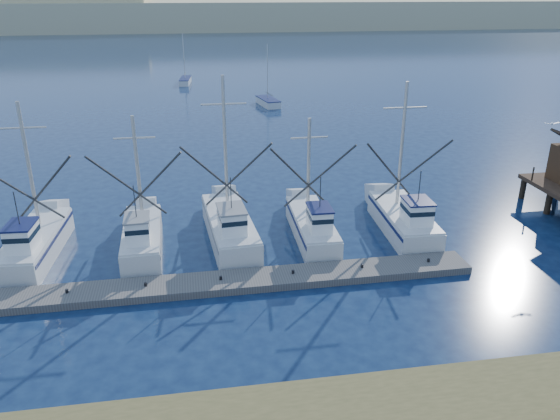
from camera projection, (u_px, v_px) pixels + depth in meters
name	position (u px, v px, depth m)	size (l,w,h in m)	color
ground	(339.00, 333.00, 25.85)	(500.00, 500.00, 0.00)	#0C1836
floating_dock	(184.00, 286.00, 29.42)	(32.35, 2.16, 0.43)	#5B5752
dune_ridge	(202.00, 14.00, 215.64)	(360.00, 60.00, 10.00)	tan
trawler_fleet	(187.00, 234.00, 33.90)	(31.53, 9.00, 10.28)	silver
sailboat_near	(268.00, 102.00, 74.86)	(2.84, 5.72, 8.10)	silver
sailboat_far	(185.00, 81.00, 91.53)	(2.09, 5.87, 8.10)	silver
flying_gull	(552.00, 124.00, 35.69)	(1.06, 0.19, 0.19)	white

